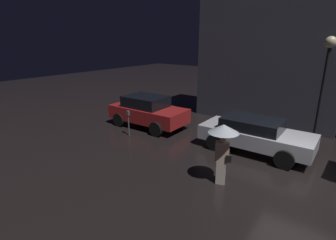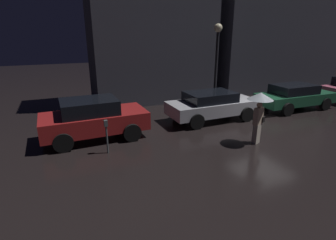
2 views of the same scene
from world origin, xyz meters
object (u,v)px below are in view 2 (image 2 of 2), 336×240
(parked_car_red, at_px, (94,118))
(pedestrian_with_umbrella, at_px, (260,105))
(parked_car_silver, at_px, (212,105))
(parking_meter, at_px, (107,133))
(street_lamp_near, at_px, (217,47))
(parked_car_green, at_px, (295,96))

(parked_car_red, height_order, pedestrian_with_umbrella, pedestrian_with_umbrella)
(parked_car_silver, distance_m, parking_meter, 5.61)
(pedestrian_with_umbrella, relative_size, parking_meter, 1.62)
(parked_car_red, relative_size, street_lamp_near, 0.90)
(parked_car_green, xyz_separation_m, parking_meter, (-10.49, -1.63, 0.02))
(pedestrian_with_umbrella, bearing_deg, street_lamp_near, 52.44)
(parked_car_red, distance_m, parked_car_silver, 5.53)
(parked_car_silver, relative_size, street_lamp_near, 0.97)
(parked_car_silver, distance_m, pedestrian_with_umbrella, 3.19)
(parking_meter, bearing_deg, parked_car_red, 97.26)
(parking_meter, distance_m, street_lamp_near, 8.73)
(pedestrian_with_umbrella, height_order, parking_meter, pedestrian_with_umbrella)
(parked_car_red, relative_size, parked_car_green, 0.92)
(parked_car_silver, xyz_separation_m, parked_car_green, (5.16, -0.15, -0.01))
(parked_car_silver, bearing_deg, parking_meter, -162.24)
(pedestrian_with_umbrella, bearing_deg, parked_car_red, 131.87)
(street_lamp_near, bearing_deg, parked_car_red, -159.29)
(parked_car_red, height_order, parked_car_silver, parked_car_red)
(parked_car_silver, distance_m, street_lamp_near, 4.05)
(parked_car_red, bearing_deg, street_lamp_near, 19.35)
(parked_car_silver, relative_size, parked_car_green, 0.99)
(parked_car_red, distance_m, pedestrian_with_umbrella, 6.33)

